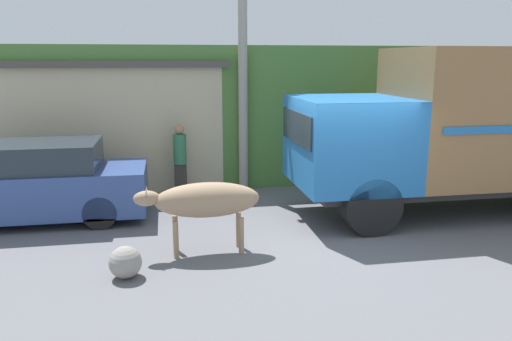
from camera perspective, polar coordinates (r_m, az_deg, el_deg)
The scene contains 9 objects.
ground_plane at distance 9.89m, azimuth 9.64°, elevation -6.79°, with size 60.00×60.00×0.00m, color slate.
hillside_embankment at distance 16.04m, azimuth 1.48°, elevation 7.38°, with size 32.00×6.67×3.59m.
building_backdrop at distance 13.66m, azimuth -16.21°, elevation 5.25°, with size 5.89×2.70×3.22m.
cargo_truck at distance 11.53m, azimuth 23.77°, elevation 4.78°, with size 7.24×2.48×3.48m.
brown_cow at distance 8.46m, azimuth -5.87°, elevation -3.46°, with size 2.11×0.60×1.23m.
parked_suv at distance 11.09m, azimuth -24.33°, elevation -1.38°, with size 4.62×1.74×1.62m.
pedestrian_on_hill at distance 12.01m, azimuth -8.68°, elevation 1.57°, with size 0.38×0.38×1.76m.
utility_pole at distance 12.26m, azimuth -1.53°, elevation 12.92°, with size 0.90×0.22×6.41m.
roadside_rock at distance 7.92m, azimuth -14.71°, elevation -10.11°, with size 0.50×0.50×0.50m.
Camera 1 is at (-3.26, -8.75, 3.25)m, focal length 35.00 mm.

